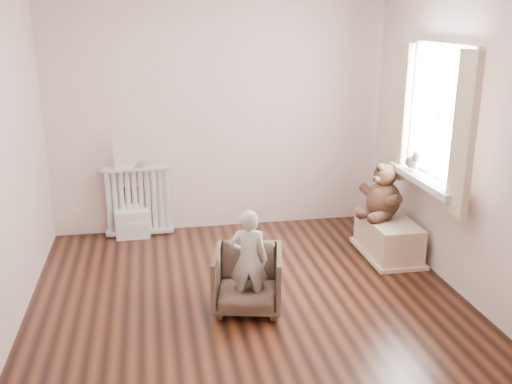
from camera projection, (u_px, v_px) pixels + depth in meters
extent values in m
cube|color=black|center=(248.00, 300.00, 4.78)|extent=(3.60, 3.60, 0.01)
cube|color=silver|center=(219.00, 111.00, 6.08)|extent=(3.60, 0.02, 2.60)
cube|color=silver|center=(313.00, 232.00, 2.71)|extent=(3.60, 0.02, 2.60)
cube|color=silver|center=(0.00, 159.00, 4.07)|extent=(0.02, 3.60, 2.60)
cube|color=silver|center=(462.00, 139.00, 4.71)|extent=(0.02, 3.60, 2.60)
cube|color=white|center=(441.00, 115.00, 4.94)|extent=(0.03, 0.90, 1.10)
cube|color=silver|center=(426.00, 180.00, 5.10)|extent=(0.22, 1.10, 0.06)
cube|color=beige|center=(464.00, 136.00, 4.41)|extent=(0.06, 0.26, 1.30)
cube|color=beige|center=(401.00, 112.00, 5.47)|extent=(0.06, 0.26, 1.30)
cube|color=silver|center=(138.00, 200.00, 6.08)|extent=(0.72, 0.14, 0.76)
cube|color=beige|center=(123.00, 153.00, 5.90)|extent=(0.19, 0.02, 0.32)
cylinder|color=#A59E8C|center=(142.00, 164.00, 5.97)|extent=(0.10, 0.10, 0.06)
cube|color=silver|center=(132.00, 212.00, 6.07)|extent=(0.35, 0.25, 0.55)
imported|color=#4E3929|center=(248.00, 279.00, 4.58)|extent=(0.65, 0.66, 0.50)
imported|color=beige|center=(249.00, 260.00, 4.48)|extent=(0.34, 0.26, 0.84)
cube|color=beige|center=(388.00, 236.00, 5.62)|extent=(0.42, 0.79, 0.37)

